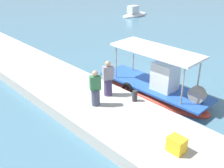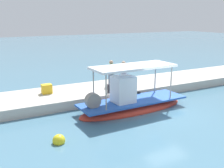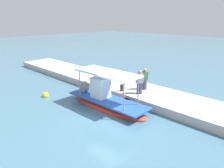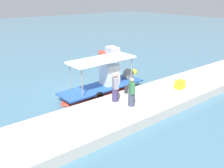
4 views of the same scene
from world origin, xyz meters
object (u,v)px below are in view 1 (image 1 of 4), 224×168
(main_fishing_boat, at_px, (155,88))
(mooring_bollard, at_px, (135,96))
(fisherman_near_bollard, at_px, (108,80))
(cargo_crate, at_px, (177,145))
(fisherman_by_crate, at_px, (95,90))
(moored_boat_mid, at_px, (135,14))

(main_fishing_boat, height_order, mooring_bollard, main_fishing_boat)
(fisherman_near_bollard, distance_m, mooring_bollard, 1.48)
(main_fishing_boat, bearing_deg, cargo_crate, -43.64)
(fisherman_near_bollard, distance_m, fisherman_by_crate, 1.11)
(main_fishing_boat, height_order, fisherman_near_bollard, main_fishing_boat)
(fisherman_by_crate, relative_size, mooring_bollard, 3.24)
(fisherman_near_bollard, distance_m, cargo_crate, 4.84)
(fisherman_by_crate, height_order, cargo_crate, fisherman_by_crate)
(main_fishing_boat, bearing_deg, fisherman_by_crate, -99.89)
(fisherman_near_bollard, relative_size, mooring_bollard, 3.38)
(cargo_crate, bearing_deg, fisherman_near_bollard, 166.81)
(fisherman_near_bollard, bearing_deg, mooring_bollard, 21.15)
(main_fishing_boat, relative_size, cargo_crate, 11.13)
(mooring_bollard, xyz_separation_m, cargo_crate, (3.39, -1.60, 0.02))
(mooring_bollard, relative_size, cargo_crate, 0.89)
(main_fishing_boat, xyz_separation_m, mooring_bollard, (0.35, -1.97, 0.40))
(mooring_bollard, bearing_deg, moored_boat_mid, 132.37)
(moored_boat_mid, bearing_deg, fisherman_near_bollard, -51.13)
(main_fishing_boat, distance_m, moored_boat_mid, 19.91)
(fisherman_by_crate, height_order, moored_boat_mid, fisherman_by_crate)
(cargo_crate, bearing_deg, mooring_bollard, 154.82)
(main_fishing_boat, relative_size, moored_boat_mid, 1.69)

